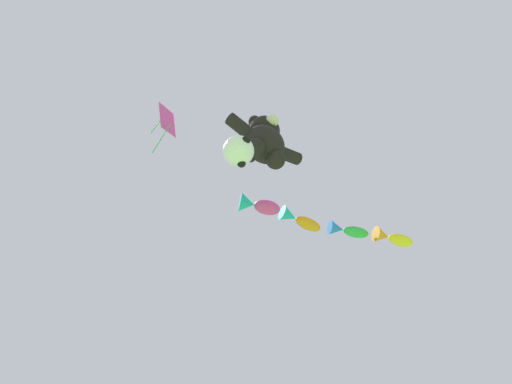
# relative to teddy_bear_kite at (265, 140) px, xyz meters

# --- Properties ---
(teddy_bear_kite) EXTENTS (2.51, 1.10, 2.54)m
(teddy_bear_kite) POSITION_rel_teddy_bear_kite_xyz_m (0.00, 0.00, 0.00)
(teddy_bear_kite) COLOR black
(soccer_ball_kite) EXTENTS (0.82, 0.81, 0.75)m
(soccer_ball_kite) POSITION_rel_teddy_bear_kite_xyz_m (-0.77, 0.01, -1.78)
(soccer_ball_kite) COLOR white
(fish_kite_magenta) EXTENTS (1.58, 1.05, 0.69)m
(fish_kite_magenta) POSITION_rel_teddy_bear_kite_xyz_m (1.32, 2.51, 0.97)
(fish_kite_magenta) COLOR #E53F9E
(fish_kite_tangerine) EXTENTS (1.66, 0.64, 0.57)m
(fish_kite_tangerine) POSITION_rel_teddy_bear_kite_xyz_m (2.94, 2.27, 1.05)
(fish_kite_tangerine) COLOR orange
(fish_kite_emerald) EXTENTS (1.63, 0.99, 0.56)m
(fish_kite_emerald) POSITION_rel_teddy_bear_kite_xyz_m (4.89, 1.82, 1.29)
(fish_kite_emerald) COLOR green
(fish_kite_goldfin) EXTENTS (1.63, 0.92, 0.60)m
(fish_kite_goldfin) POSITION_rel_teddy_bear_kite_xyz_m (6.41, 1.10, 1.09)
(fish_kite_goldfin) COLOR yellow
(diamond_kite) EXTENTS (1.11, 0.92, 3.32)m
(diamond_kite) POSITION_rel_teddy_bear_kite_xyz_m (-2.77, 2.19, 2.81)
(diamond_kite) COLOR #E53F9E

